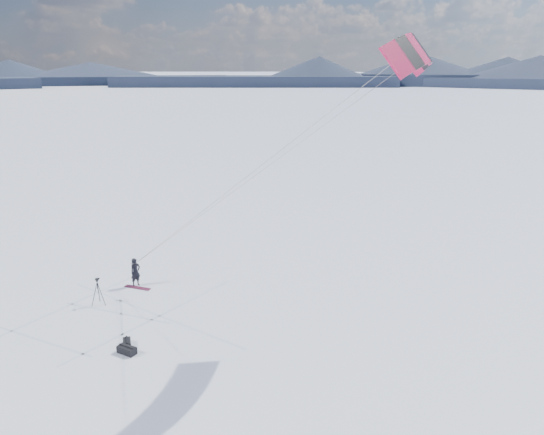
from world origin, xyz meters
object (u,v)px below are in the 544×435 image
Objects in this scene: gear_bag_b at (127,343)px; snowboard at (138,288)px; snowkiter at (137,286)px; gear_bag_a at (127,350)px; tripod at (98,288)px.

snowboard is at bearing 173.53° from gear_bag_b.
snowkiter reaches higher than gear_bag_b.
snowboard is 1.80× the size of gear_bag_a.
snowboard is at bearing 129.97° from gear_bag_a.
tripod reaches higher than gear_bag_a.
snowboard is at bearing 73.68° from tripod.
gear_bag_a is at bearing -59.11° from snowboard.
gear_bag_a is (5.07, -2.46, -0.79)m from tripod.
gear_bag_a is at bearing -1.38° from gear_bag_b.
gear_bag_a is (5.37, -5.25, 0.17)m from snowkiter.
gear_bag_b is (4.52, -4.60, 0.12)m from snowboard.
snowkiter is 2.97m from tripod.
gear_bag_a is at bearing -41.97° from tripod.
gear_bag_b is at bearing -39.93° from tripod.
snowkiter is at bearing 133.81° from snowboard.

